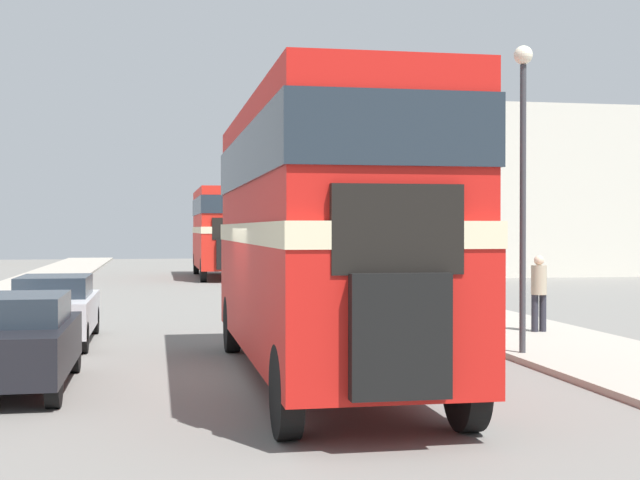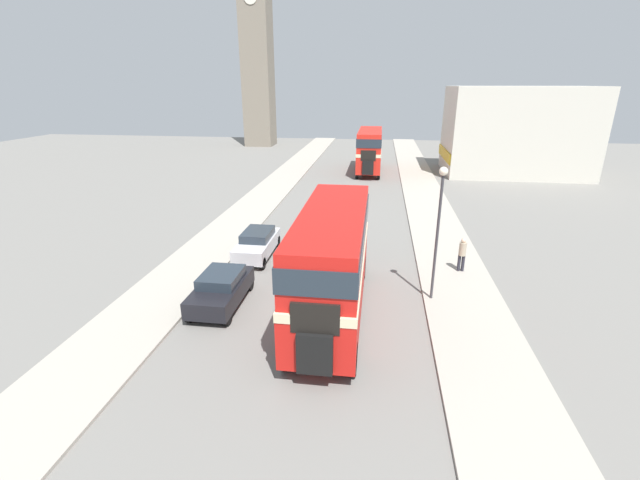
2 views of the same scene
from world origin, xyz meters
The scene contains 11 objects.
ground_plane centered at (0.00, 0.00, 0.00)m, with size 120.00×120.00×0.00m, color slate.
sidewalk_right centered at (6.75, 0.00, 0.06)m, with size 3.50×120.00×0.12m.
sidewalk_left centered at (-6.75, 0.00, 0.06)m, with size 3.50×120.00×0.12m.
double_decker_bus centered at (1.06, -0.55, 2.66)m, with size 2.54×9.72×4.47m.
bus_distant centered at (1.70, 30.64, 2.65)m, with size 2.48×9.57×4.47m.
car_parked_near centered at (-3.78, -0.40, 0.76)m, with size 1.81×4.01×1.46m.
car_parked_mid centered at (-3.75, 5.25, 0.76)m, with size 1.68×4.26×1.46m.
pedestrian_walking centered at (7.11, 4.43, 1.11)m, with size 0.36×0.36×1.76m.
street_lamp centered at (5.32, 1.22, 3.96)m, with size 0.36×0.36×5.86m.
church_tower centered at (-15.76, 50.25, 17.49)m, with size 4.33×4.33×34.29m.
shop_building_block centered at (16.83, 31.89, 4.44)m, with size 14.13×8.94×8.88m.
Camera 2 is at (2.73, -16.30, 9.09)m, focal length 24.00 mm.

